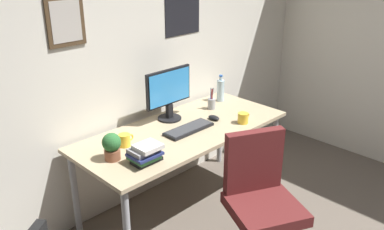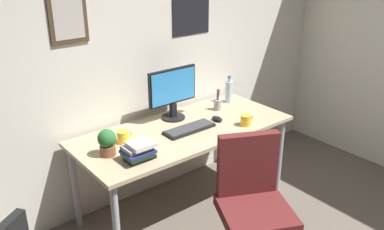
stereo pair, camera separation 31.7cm
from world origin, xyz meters
name	(u,v)px [view 1 (the left image)]	position (x,y,z in m)	size (l,w,h in m)	color
wall_back	(134,53)	(0.00, 2.15, 1.30)	(4.40, 0.10, 2.60)	silver
desk	(183,137)	(0.10, 1.68, 0.67)	(1.77, 0.77, 0.74)	tan
office_chair	(260,194)	(0.05, 0.87, 0.53)	(0.62, 0.62, 0.95)	#591E1E
monitor	(169,92)	(0.15, 1.91, 0.98)	(0.46, 0.20, 0.43)	black
keyboard	(189,129)	(0.11, 1.63, 0.76)	(0.43, 0.15, 0.03)	black
computer_mouse	(214,118)	(0.41, 1.63, 0.76)	(0.06, 0.11, 0.04)	black
water_bottle	(220,90)	(0.79, 1.90, 0.85)	(0.07, 0.07, 0.25)	silver
coffee_mug_near	(243,118)	(0.53, 1.42, 0.79)	(0.13, 0.09, 0.09)	yellow
coffee_mug_far	(125,140)	(-0.41, 1.77, 0.79)	(0.12, 0.09, 0.09)	yellow
potted_plant	(112,146)	(-0.60, 1.66, 0.85)	(0.13, 0.13, 0.20)	brown
pen_cup	(212,103)	(0.58, 1.82, 0.80)	(0.07, 0.07, 0.20)	#9EA0A5
book_stack_left	(145,153)	(-0.46, 1.47, 0.81)	(0.22, 0.19, 0.14)	black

